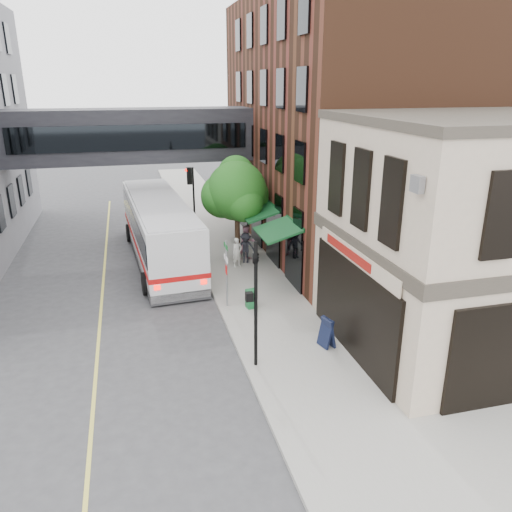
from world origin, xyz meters
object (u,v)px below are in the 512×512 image
sandwich_board (327,332)px  pedestrian_b (247,243)px  pedestrian_a (237,252)px  pedestrian_c (246,248)px  bus (159,228)px  newspaper_box (251,299)px

sandwich_board → pedestrian_b: bearing=78.9°
pedestrian_a → pedestrian_c: bearing=20.8°
bus → sandwich_board: 12.73m
pedestrian_b → pedestrian_c: pedestrian_b is taller
pedestrian_b → sandwich_board: pedestrian_b is taller
newspaper_box → pedestrian_b: bearing=69.5°
bus → pedestrian_b: bearing=-17.9°
pedestrian_c → bus: bearing=174.1°
bus → pedestrian_c: bus is taller
bus → newspaper_box: bus is taller
pedestrian_b → sandwich_board: (0.62, -10.07, -0.40)m
bus → pedestrian_a: 4.65m
pedestrian_b → newspaper_box: pedestrian_b is taller
pedestrian_b → newspaper_box: size_ratio=2.31×
pedestrian_c → sandwich_board: 9.64m
pedestrian_a → newspaper_box: size_ratio=1.90×
pedestrian_c → sandwich_board: (0.80, -9.60, -0.28)m
bus → pedestrian_b: size_ratio=6.59×
pedestrian_b → pedestrian_c: size_ratio=1.15×
bus → pedestrian_a: bearing=-32.7°
pedestrian_a → newspaper_box: 5.19m
bus → newspaper_box: bearing=-66.6°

